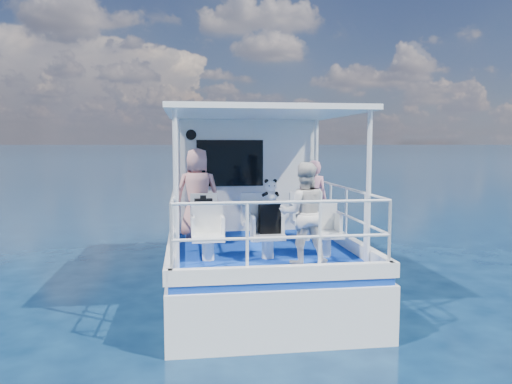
# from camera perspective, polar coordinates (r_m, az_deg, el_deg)

# --- Properties ---
(ground) EXTENTS (2000.00, 2000.00, 0.00)m
(ground) POSITION_cam_1_polar(r_m,az_deg,el_deg) (8.92, 0.14, -11.59)
(ground) COLOR #061933
(ground) RESTS_ON ground
(hull) EXTENTS (3.00, 7.00, 1.60)m
(hull) POSITION_cam_1_polar(r_m,az_deg,el_deg) (9.87, -0.71, -9.90)
(hull) COLOR white
(hull) RESTS_ON ground
(deck) EXTENTS (2.90, 6.90, 0.10)m
(deck) POSITION_cam_1_polar(r_m,az_deg,el_deg) (9.68, -0.71, -5.04)
(deck) COLOR navy
(deck) RESTS_ON hull
(cabin) EXTENTS (2.85, 2.00, 2.20)m
(cabin) POSITION_cam_1_polar(r_m,az_deg,el_deg) (10.82, -1.61, 2.22)
(cabin) COLOR white
(cabin) RESTS_ON deck
(canopy) EXTENTS (3.00, 3.20, 0.08)m
(canopy) POSITION_cam_1_polar(r_m,az_deg,el_deg) (8.34, 0.34, 9.06)
(canopy) COLOR white
(canopy) RESTS_ON cabin
(canopy_posts) EXTENTS (2.77, 2.97, 2.20)m
(canopy_posts) POSITION_cam_1_polar(r_m,az_deg,el_deg) (8.30, 0.39, 1.20)
(canopy_posts) COLOR white
(canopy_posts) RESTS_ON deck
(railings) EXTENTS (2.84, 3.59, 1.00)m
(railings) POSITION_cam_1_polar(r_m,az_deg,el_deg) (8.05, 0.73, -3.24)
(railings) COLOR white
(railings) RESTS_ON deck
(seat_port_fwd) EXTENTS (0.48, 0.46, 0.38)m
(seat_port_fwd) POSITION_cam_1_polar(r_m,az_deg,el_deg) (8.78, -5.89, -4.58)
(seat_port_fwd) COLOR white
(seat_port_fwd) RESTS_ON deck
(seat_center_fwd) EXTENTS (0.48, 0.46, 0.38)m
(seat_center_fwd) POSITION_cam_1_polar(r_m,az_deg,el_deg) (8.86, -0.05, -4.46)
(seat_center_fwd) COLOR white
(seat_center_fwd) RESTS_ON deck
(seat_stbd_fwd) EXTENTS (0.48, 0.46, 0.38)m
(seat_stbd_fwd) POSITION_cam_1_polar(r_m,az_deg,el_deg) (9.03, 5.64, -4.30)
(seat_stbd_fwd) COLOR white
(seat_stbd_fwd) RESTS_ON deck
(seat_port_aft) EXTENTS (0.48, 0.46, 0.38)m
(seat_port_aft) POSITION_cam_1_polar(r_m,az_deg,el_deg) (7.50, -5.50, -6.32)
(seat_port_aft) COLOR white
(seat_port_aft) RESTS_ON deck
(seat_center_aft) EXTENTS (0.48, 0.46, 0.38)m
(seat_center_aft) POSITION_cam_1_polar(r_m,az_deg,el_deg) (7.60, 1.34, -6.15)
(seat_center_aft) COLOR white
(seat_center_aft) RESTS_ON deck
(seat_stbd_aft) EXTENTS (0.48, 0.46, 0.38)m
(seat_stbd_aft) POSITION_cam_1_polar(r_m,az_deg,el_deg) (7.79, 7.91, -5.90)
(seat_stbd_aft) COLOR white
(seat_stbd_aft) RESTS_ON deck
(passenger_port_fwd) EXTENTS (0.67, 0.52, 1.65)m
(passenger_port_fwd) POSITION_cam_1_polar(r_m,az_deg,el_deg) (9.15, -6.70, -0.16)
(passenger_port_fwd) COLOR pink
(passenger_port_fwd) RESTS_ON deck
(passenger_stbd_fwd) EXTENTS (0.57, 0.43, 1.43)m
(passenger_stbd_fwd) POSITION_cam_1_polar(r_m,az_deg,el_deg) (9.28, 6.54, -0.77)
(passenger_stbd_fwd) COLOR #CC8496
(passenger_stbd_fwd) RESTS_ON deck
(passenger_stbd_aft) EXTENTS (0.78, 0.64, 1.47)m
(passenger_stbd_aft) POSITION_cam_1_polar(r_m,az_deg,el_deg) (7.18, 5.50, -2.46)
(passenger_stbd_aft) COLOR silver
(passenger_stbd_aft) RESTS_ON deck
(backpack_port) EXTENTS (0.31, 0.17, 0.41)m
(backpack_port) POSITION_cam_1_polar(r_m,az_deg,el_deg) (8.63, -6.02, -2.12)
(backpack_port) COLOR black
(backpack_port) RESTS_ON seat_port_fwd
(backpack_center) EXTENTS (0.32, 0.18, 0.48)m
(backpack_center) POSITION_cam_1_polar(r_m,az_deg,el_deg) (7.54, 1.55, -2.93)
(backpack_center) COLOR black
(backpack_center) RESTS_ON seat_center_aft
(compact_camera) EXTENTS (0.10, 0.06, 0.06)m
(compact_camera) POSITION_cam_1_polar(r_m,az_deg,el_deg) (8.60, -6.07, -0.59)
(compact_camera) COLOR black
(compact_camera) RESTS_ON backpack_port
(panda) EXTENTS (0.22, 0.18, 0.34)m
(panda) POSITION_cam_1_polar(r_m,az_deg,el_deg) (7.49, 1.69, 0.16)
(panda) COLOR white
(panda) RESTS_ON backpack_center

